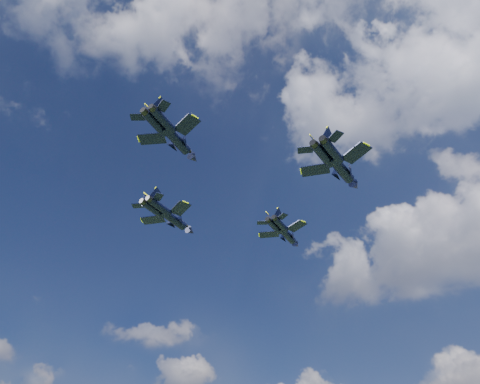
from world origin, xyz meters
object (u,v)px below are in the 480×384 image
(jet_lead, at_px, (287,235))
(jet_right, at_px, (342,170))
(jet_left, at_px, (175,220))
(jet_slot, at_px, (178,141))

(jet_lead, distance_m, jet_right, 26.60)
(jet_lead, relative_size, jet_right, 0.87)
(jet_left, distance_m, jet_right, 39.68)
(jet_lead, relative_size, jet_slot, 0.95)
(jet_lead, height_order, jet_slot, jet_lead)
(jet_lead, height_order, jet_left, jet_left)
(jet_left, bearing_deg, jet_lead, 44.59)
(jet_right, bearing_deg, jet_left, -176.05)
(jet_left, height_order, jet_slot, jet_left)
(jet_lead, bearing_deg, jet_right, -41.73)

